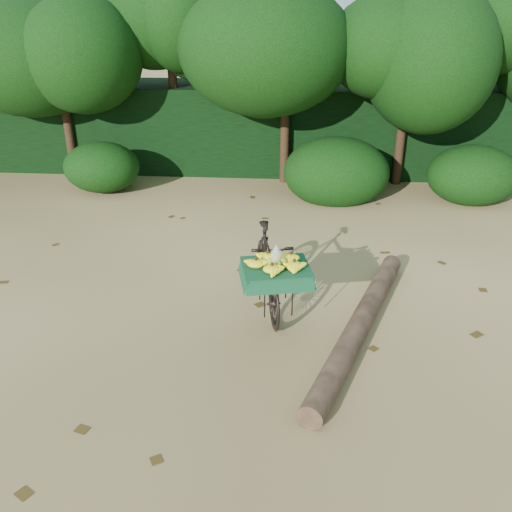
{
  "coord_description": "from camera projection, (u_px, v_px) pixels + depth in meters",
  "views": [
    {
      "loc": [
        0.76,
        -5.61,
        3.44
      ],
      "look_at": [
        0.35,
        -0.32,
        0.91
      ],
      "focal_mm": 38.0,
      "sensor_mm": 36.0,
      "label": 1
    }
  ],
  "objects": [
    {
      "name": "bush_clumps",
      "position": [
        283.0,
        174.0,
        10.23
      ],
      "size": [
        8.8,
        1.7,
        0.9
      ],
      "primitive_type": null,
      "color": "black",
      "rests_on": "ground"
    },
    {
      "name": "leaf_litter",
      "position": [
        235.0,
        286.0,
        7.17
      ],
      "size": [
        7.0,
        7.3,
        0.01
      ],
      "primitive_type": null,
      "color": "#473213",
      "rests_on": "ground"
    },
    {
      "name": "fallen_log",
      "position": [
        360.0,
        323.0,
        6.11
      ],
      "size": [
        1.41,
        3.26,
        0.24
      ],
      "primitive_type": "cylinder",
      "rotation": [
        1.57,
        0.0,
        -0.35
      ],
      "color": "brown",
      "rests_on": "ground"
    },
    {
      "name": "ground",
      "position": [
        229.0,
        311.0,
        6.58
      ],
      "size": [
        80.0,
        80.0,
        0.0
      ],
      "primitive_type": "plane",
      "color": "tan",
      "rests_on": "ground"
    },
    {
      "name": "hedge_backdrop",
      "position": [
        263.0,
        127.0,
        11.87
      ],
      "size": [
        26.0,
        1.8,
        1.8
      ],
      "primitive_type": "cube",
      "color": "black",
      "rests_on": "ground"
    },
    {
      "name": "vendor_bicycle",
      "position": [
        268.0,
        269.0,
        6.47
      ],
      "size": [
        0.94,
        1.82,
        1.01
      ],
      "rotation": [
        0.0,
        0.0,
        0.21
      ],
      "color": "black",
      "rests_on": "ground"
    },
    {
      "name": "tree_row",
      "position": [
        228.0,
        79.0,
        10.72
      ],
      "size": [
        14.5,
        2.0,
        4.0
      ],
      "primitive_type": null,
      "color": "black",
      "rests_on": "ground"
    }
  ]
}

